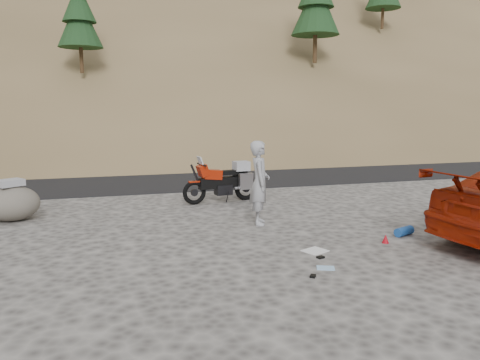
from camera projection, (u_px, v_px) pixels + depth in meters
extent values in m
plane|color=#454240|center=(268.00, 236.00, 9.71)|extent=(140.00, 140.00, 0.00)
cube|color=black|center=(190.00, 176.00, 18.25)|extent=(120.00, 7.00, 0.05)
cube|color=brown|center=(166.00, 40.00, 37.48)|extent=(110.00, 51.90, 46.72)
cube|color=brown|center=(166.00, 36.00, 37.44)|extent=(110.00, 43.28, 36.46)
cube|color=brown|center=(143.00, 11.00, 55.53)|extent=(120.00, 40.00, 30.00)
cylinder|color=#332012|center=(81.00, 57.00, 21.13)|extent=(0.17, 0.17, 1.40)
cone|color=#163219|center=(80.00, 22.00, 20.89)|extent=(2.00, 2.00, 2.25)
cone|color=#163219|center=(78.00, 2.00, 20.76)|extent=(1.50, 1.50, 1.76)
cylinder|color=#332012|center=(315.00, 46.00, 25.24)|extent=(0.22, 0.22, 1.82)
cone|color=#163219|center=(316.00, 7.00, 24.93)|extent=(2.60, 2.60, 2.92)
cylinder|color=#332012|center=(383.00, 16.00, 29.38)|extent=(0.18, 0.18, 1.54)
torus|color=black|center=(194.00, 193.00, 12.84)|extent=(0.68, 0.22, 0.67)
cylinder|color=black|center=(194.00, 193.00, 12.84)|extent=(0.21, 0.09, 0.20)
torus|color=black|center=(246.00, 188.00, 13.50)|extent=(0.73, 0.25, 0.71)
cylinder|color=black|center=(246.00, 188.00, 13.50)|extent=(0.23, 0.12, 0.22)
cylinder|color=black|center=(197.00, 179.00, 12.81)|extent=(0.39, 0.12, 0.83)
cylinder|color=black|center=(202.00, 165.00, 12.81)|extent=(0.14, 0.63, 0.04)
cube|color=black|center=(220.00, 183.00, 13.12)|extent=(1.25, 0.43, 0.31)
cube|color=black|center=(223.00, 190.00, 13.20)|extent=(0.50, 0.37, 0.29)
cube|color=#9B1D08|center=(212.00, 174.00, 12.99)|extent=(0.57, 0.38, 0.32)
cube|color=#9B1D08|center=(203.00, 170.00, 12.85)|extent=(0.36, 0.39, 0.36)
cube|color=silver|center=(200.00, 161.00, 12.78)|extent=(0.16, 0.32, 0.26)
cube|color=black|center=(228.00, 172.00, 13.19)|extent=(0.59, 0.31, 0.12)
cube|color=black|center=(241.00, 173.00, 13.36)|extent=(0.38, 0.24, 0.10)
cube|color=#A6A7AB|center=(246.00, 181.00, 13.17)|extent=(0.42, 0.18, 0.46)
cube|color=#A6A7AB|center=(238.00, 179.00, 13.64)|extent=(0.42, 0.18, 0.46)
cube|color=#9C9DA2|center=(241.00, 166.00, 13.33)|extent=(0.48, 0.41, 0.26)
cube|color=#9B1D08|center=(194.00, 182.00, 12.79)|extent=(0.32, 0.17, 0.04)
cylinder|color=black|center=(228.00, 197.00, 13.08)|extent=(0.06, 0.21, 0.37)
cylinder|color=#A6A7AB|center=(242.00, 187.00, 13.28)|extent=(0.47, 0.16, 0.13)
imported|color=#9C9DA2|center=(259.00, 224.00, 10.78)|extent=(0.63, 0.80, 1.92)
ellipsoid|color=#544E48|center=(11.00, 203.00, 11.01)|extent=(1.60, 1.50, 0.83)
cube|color=#9C9DA2|center=(10.00, 182.00, 10.93)|extent=(0.82, 0.78, 0.18)
cube|color=white|center=(315.00, 251.00, 8.72)|extent=(0.52, 0.50, 0.01)
cylinder|color=#184895|center=(404.00, 231.00, 9.76)|extent=(0.50, 0.34, 0.19)
cylinder|color=#184895|center=(459.00, 235.00, 9.44)|extent=(0.10, 0.10, 0.22)
cone|color=#A80B16|center=(386.00, 239.00, 9.23)|extent=(0.17, 0.17, 0.17)
cube|color=black|center=(321.00, 257.00, 8.31)|extent=(0.15, 0.12, 0.04)
cube|color=black|center=(313.00, 276.00, 7.39)|extent=(0.13, 0.14, 0.04)
cube|color=#96C2E8|center=(326.00, 268.00, 7.79)|extent=(0.35, 0.31, 0.01)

